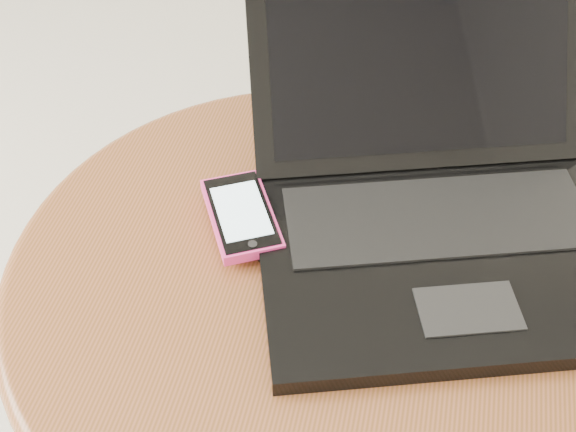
# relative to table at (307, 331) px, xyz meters

# --- Properties ---
(table) EXTENTS (0.61, 0.61, 0.48)m
(table) POSITION_rel_table_xyz_m (0.00, 0.00, 0.00)
(table) COLOR #5F2F15
(table) RESTS_ON ground
(laptop) EXTENTS (0.46, 0.48, 0.21)m
(laptop) POSITION_rel_table_xyz_m (0.11, 0.08, 0.14)
(laptop) COLOR black
(laptop) RESTS_ON table
(phone_black) EXTENTS (0.12, 0.12, 0.01)m
(phone_black) POSITION_rel_table_xyz_m (-0.06, 0.05, 0.11)
(phone_black) COLOR black
(phone_black) RESTS_ON table
(phone_pink) EXTENTS (0.11, 0.13, 0.01)m
(phone_pink) POSITION_rel_table_xyz_m (-0.08, 0.04, 0.12)
(phone_pink) COLOR #FB358D
(phone_pink) RESTS_ON phone_black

